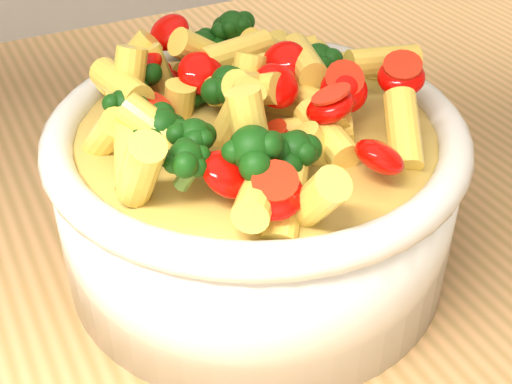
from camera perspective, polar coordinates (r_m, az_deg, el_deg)
name	(u,v)px	position (r m, az deg, el deg)	size (l,w,h in m)	color
table	(268,306)	(0.60, 0.99, -9.09)	(1.20, 0.80, 0.90)	#B37F4C
serving_bowl	(256,190)	(0.46, 0.00, 0.14)	(0.26, 0.26, 0.11)	silver
pasta_salad	(256,95)	(0.42, 0.00, 7.78)	(0.21, 0.21, 0.05)	#FFDC50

